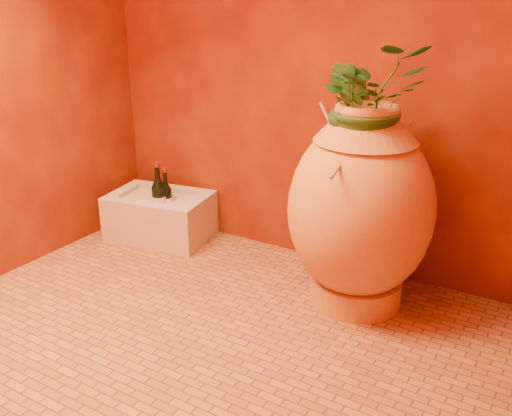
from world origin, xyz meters
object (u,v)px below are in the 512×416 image
Objects in this scene: stone_basin at (160,217)px; wine_bottle_b at (166,200)px; wall_tap at (341,110)px; wine_bottle_c at (159,195)px; wine_bottle_a at (159,199)px; amphora at (360,209)px.

wine_bottle_b is (0.06, -0.01, 0.13)m from stone_basin.
wine_bottle_b is 1.89× the size of wall_tap.
wine_bottle_c is 1.88× the size of wall_tap.
wine_bottle_b is (0.02, 0.04, -0.02)m from wine_bottle_a.
wine_bottle_a is at bearing -112.64° from wine_bottle_b.
stone_basin is (-1.30, 0.10, -0.35)m from amphora.
amphora is at bearing -2.24° from wine_bottle_a.
wall_tap reaches higher than stone_basin.
amphora reaches higher than wine_bottle_c.
stone_basin is 0.14m from wine_bottle_c.
wall_tap is at bearing 131.38° from amphora.
wine_bottle_b reaches higher than wine_bottle_c.
wine_bottle_a is at bearing 177.76° from amphora.
wine_bottle_b is at bearing 175.72° from amphora.
wine_bottle_c is at bearing 130.03° from wine_bottle_a.
wine_bottle_b is at bearing -26.05° from wine_bottle_c.
wine_bottle_a is at bearing -50.08° from stone_basin.
amphora is 3.21× the size of wine_bottle_b.
wall_tap is at bearing 9.96° from wine_bottle_b.
wine_bottle_a is 0.12m from wine_bottle_c.
amphora is 1.26m from wine_bottle_b.
wine_bottle_a is at bearing -49.97° from wine_bottle_c.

